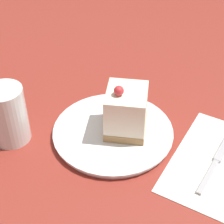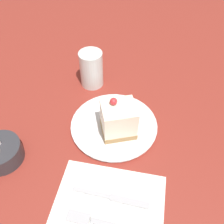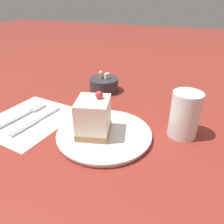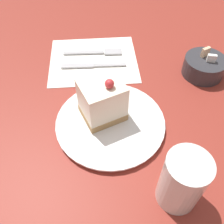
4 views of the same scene
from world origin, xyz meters
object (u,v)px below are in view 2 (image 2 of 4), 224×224
at_px(cake_slice, 119,120).
at_px(sugar_bowl, 1,152).
at_px(drinking_glass, 92,69).
at_px(knife, 118,199).
at_px(fork, 98,222).
at_px(plate, 114,125).

relative_size(cake_slice, sugar_bowl, 1.04).
relative_size(cake_slice, drinking_glass, 0.94).
relative_size(knife, sugar_bowl, 1.66).
height_order(cake_slice, drinking_glass, cake_slice).
height_order(sugar_bowl, drinking_glass, drinking_glass).
height_order(knife, sugar_bowl, sugar_bowl).
height_order(cake_slice, fork, cake_slice).
height_order(plate, cake_slice, cake_slice).
bearing_deg(knife, fork, 153.11).
bearing_deg(fork, cake_slice, 2.05).
distance_m(cake_slice, fork, 0.23).
distance_m(knife, drinking_glass, 0.37).
bearing_deg(sugar_bowl, knife, -107.02).
bearing_deg(plate, sugar_bowl, 113.32).
xyz_separation_m(knife, sugar_bowl, (0.08, 0.27, 0.02)).
distance_m(fork, drinking_glass, 0.41).
bearing_deg(knife, plate, 15.10).
bearing_deg(sugar_bowl, fork, -119.32).
bearing_deg(sugar_bowl, cake_slice, -71.44).
relative_size(plate, knife, 1.36).
bearing_deg(knife, sugar_bowl, 82.52).
distance_m(plate, fork, 0.24).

